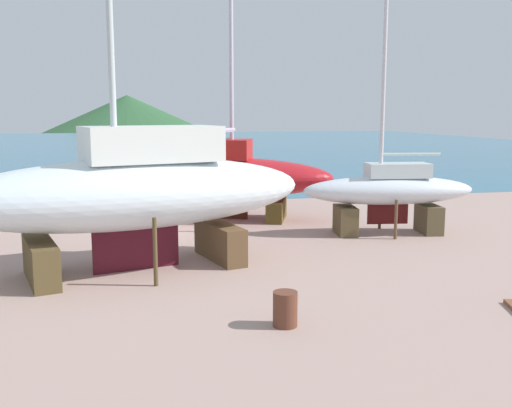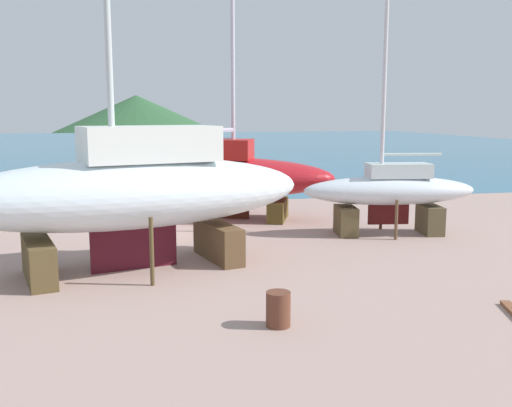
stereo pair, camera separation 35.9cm
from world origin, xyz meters
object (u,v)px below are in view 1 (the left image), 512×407
Objects in this scene: sailboat_far_slipway at (220,175)px; barrel_ochre at (285,309)px; sailboat_large_starboard at (136,191)px; sailboat_mid_port at (389,191)px.

sailboat_far_slipway is 13.57m from barrel_ochre.
sailboat_large_starboard is 1.54× the size of sailboat_mid_port.
sailboat_mid_port is 14.21× the size of barrel_ochre.
barrel_ochre is (-6.52, -8.81, -1.30)m from sailboat_mid_port.
sailboat_mid_port is 0.67× the size of sailboat_far_slipway.
sailboat_far_slipway is at bearing -130.27° from sailboat_large_starboard.
sailboat_large_starboard is at bearing -94.73° from sailboat_far_slipway.
sailboat_mid_port reaches higher than barrel_ochre.
sailboat_large_starboard is 21.91× the size of barrel_ochre.
sailboat_far_slipway is at bearing 87.67° from barrel_ochre.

